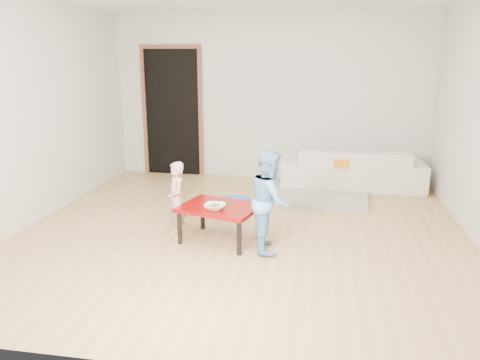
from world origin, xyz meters
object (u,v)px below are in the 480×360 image
(basin, at_px, (236,204))
(sofa, at_px, (351,168))
(child_blue, at_px, (270,201))
(child_pink, at_px, (176,200))
(bowl, at_px, (215,207))
(red_table, at_px, (220,223))

(basin, bearing_deg, sofa, 40.27)
(child_blue, height_order, basin, child_blue)
(child_pink, distance_m, basin, 1.21)
(child_pink, bearing_deg, bowl, 38.07)
(red_table, distance_m, basin, 1.12)
(red_table, height_order, child_pink, child_pink)
(bowl, xyz_separation_m, child_blue, (0.57, -0.00, 0.10))
(red_table, bearing_deg, basin, 91.29)
(child_blue, bearing_deg, sofa, -30.65)
(child_pink, bearing_deg, basin, 124.67)
(bowl, distance_m, child_blue, 0.58)
(child_pink, relative_size, child_blue, 0.81)
(basin, bearing_deg, bowl, -89.83)
(red_table, distance_m, child_blue, 0.65)
(sofa, height_order, bowl, sofa)
(bowl, height_order, basin, bowl)
(child_pink, distance_m, child_blue, 1.06)
(bowl, relative_size, basin, 0.55)
(red_table, relative_size, child_pink, 0.94)
(red_table, xyz_separation_m, basin, (-0.03, 1.12, -0.14))
(sofa, distance_m, bowl, 2.94)
(red_table, relative_size, basin, 1.96)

